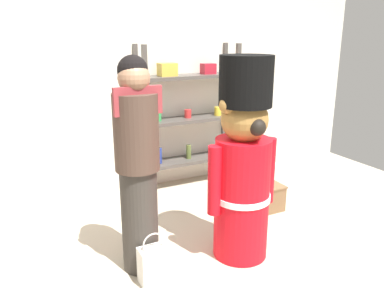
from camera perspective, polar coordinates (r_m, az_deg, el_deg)
ground_plane at (r=3.07m, az=5.89°, el=-20.07°), size 6.40×6.40×0.00m
back_wall at (r=4.52m, az=-8.96°, el=9.38°), size 6.40×0.12×2.60m
merchandise_shelf at (r=4.61m, az=-0.61°, el=4.31°), size 1.23×0.35×1.70m
teddy_bear_guard at (r=3.10m, az=7.56°, el=-3.02°), size 0.63×0.47×1.66m
person_shopper at (r=2.89m, az=-8.10°, el=-2.79°), size 0.35×0.33×1.67m
shopping_bag at (r=3.02m, az=-5.62°, el=-17.34°), size 0.23×0.15×0.41m
display_crate at (r=4.18m, az=9.93°, el=-7.72°), size 0.45×0.37×0.28m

